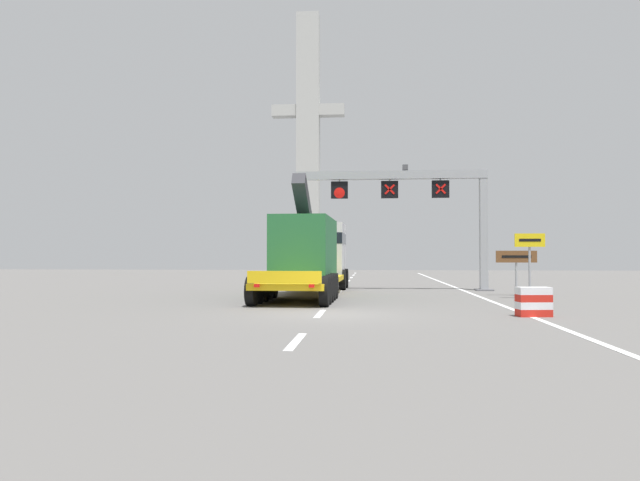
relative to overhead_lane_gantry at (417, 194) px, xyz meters
The scene contains 9 objects.
ground 14.74m from the overhead_lane_gantry, 105.94° to the right, with size 112.00×112.00×0.00m, color slate.
lane_markings 8.38m from the overhead_lane_gantry, 128.19° to the left, with size 0.20×51.58×0.01m.
edge_line_right 5.82m from the overhead_lane_gantry, 28.09° to the right, with size 0.20×63.00×0.01m, color silver.
overhead_lane_gantry is the anchor object (origin of this frame).
heavy_haul_truck_yellow 6.96m from the overhead_lane_gantry, 149.48° to the right, with size 3.26×14.11×5.30m.
exit_sign_yellow 7.94m from the overhead_lane_gantry, 53.59° to the right, with size 1.27×0.15×2.81m.
tourist_info_sign_brown 6.77m from the overhead_lane_gantry, 42.66° to the right, with size 1.86×0.15×2.09m.
crash_barrier_striped 14.42m from the overhead_lane_gantry, 79.43° to the right, with size 1.06×0.64×0.90m.
bridge_pylon_distant 43.58m from the overhead_lane_gantry, 104.02° to the left, with size 9.00×2.00×31.94m.
Camera 1 is at (1.33, -18.85, 1.88)m, focal length 33.37 mm.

